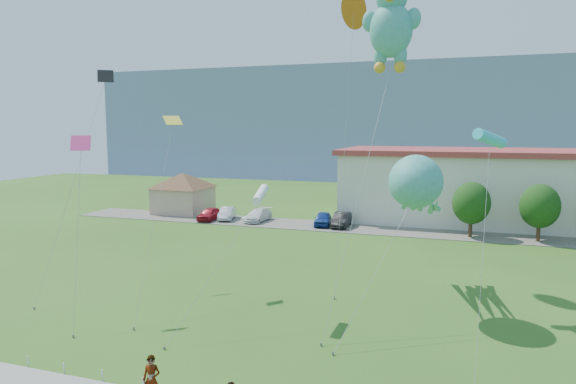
% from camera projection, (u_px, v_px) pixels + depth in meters
% --- Properties ---
extents(parking_strip, '(70.00, 6.00, 0.06)m').
position_uv_depth(parking_strip, '(369.00, 229.00, 54.10)').
color(parking_strip, '#59544C').
rests_on(parking_strip, ground).
extents(hill_ridge, '(160.00, 50.00, 25.00)m').
position_uv_depth(hill_ridge, '(427.00, 121.00, 132.42)').
color(hill_ridge, slate).
rests_on(hill_ridge, ground).
extents(pavilion, '(9.20, 9.20, 5.00)m').
position_uv_depth(pavilion, '(183.00, 189.00, 64.22)').
color(pavilion, tan).
rests_on(pavilion, ground).
extents(tree_near, '(3.60, 3.60, 5.47)m').
position_uv_depth(tree_near, '(471.00, 203.00, 49.55)').
color(tree_near, '#3F2B19').
rests_on(tree_near, ground).
extents(tree_mid, '(3.60, 3.60, 5.47)m').
position_uv_depth(tree_mid, '(540.00, 206.00, 47.63)').
color(tree_mid, '#3F2B19').
rests_on(tree_mid, ground).
extents(pedestrian_left, '(0.76, 0.58, 1.88)m').
position_uv_depth(pedestrian_left, '(152.00, 379.00, 19.57)').
color(pedestrian_left, gray).
rests_on(pedestrian_left, sidewalk).
extents(parked_car_red, '(1.85, 4.29, 1.44)m').
position_uv_depth(parked_car_red, '(210.00, 214.00, 59.07)').
color(parked_car_red, '#A51422').
rests_on(parked_car_red, parking_strip).
extents(parked_car_silver, '(2.53, 4.50, 1.41)m').
position_uv_depth(parked_car_silver, '(227.00, 213.00, 59.49)').
color(parked_car_silver, silver).
rests_on(parked_car_silver, parking_strip).
extents(parked_car_white, '(2.23, 4.87, 1.38)m').
position_uv_depth(parked_car_white, '(258.00, 215.00, 58.33)').
color(parked_car_white, white).
rests_on(parked_car_white, parking_strip).
extents(parked_car_blue, '(2.33, 4.44, 1.44)m').
position_uv_depth(parked_car_blue, '(323.00, 219.00, 55.81)').
color(parked_car_blue, navy).
rests_on(parked_car_blue, parking_strip).
extents(parked_car_black, '(1.73, 4.61, 1.51)m').
position_uv_depth(parked_car_black, '(341.00, 220.00, 55.15)').
color(parked_car_black, black).
rests_on(parked_car_black, parking_strip).
extents(octopus_kite, '(4.51, 13.49, 9.10)m').
position_uv_depth(octopus_kite, '(417.00, 190.00, 29.96)').
color(octopus_kite, teal).
rests_on(octopus_kite, ground).
extents(teddy_bear_kite, '(3.58, 10.29, 19.53)m').
position_uv_depth(teddy_bear_kite, '(391.00, 23.00, 30.94)').
color(teddy_bear_kite, teal).
rests_on(teddy_bear_kite, ground).
extents(small_kite_cyan, '(0.64, 5.65, 10.56)m').
position_uv_depth(small_kite_cyan, '(490.00, 140.00, 22.54)').
color(small_kite_cyan, '#2EC2D2').
rests_on(small_kite_cyan, ground).
extents(small_kite_yellow, '(3.10, 9.07, 11.53)m').
position_uv_depth(small_kite_yellow, '(169.00, 141.00, 33.40)').
color(small_kite_yellow, yellow).
rests_on(small_kite_yellow, ground).
extents(small_kite_black, '(1.68, 9.28, 14.72)m').
position_uv_depth(small_kite_black, '(98.00, 102.00, 35.81)').
color(small_kite_black, black).
rests_on(small_kite_black, ground).
extents(small_kite_pink, '(3.38, 5.03, 10.16)m').
position_uv_depth(small_kite_pink, '(80.00, 161.00, 29.38)').
color(small_kite_pink, '#F1357E').
rests_on(small_kite_pink, ground).
extents(small_kite_orange, '(1.80, 8.12, 19.67)m').
position_uv_depth(small_kite_orange, '(353.00, 17.00, 36.55)').
color(small_kite_orange, '#D85A18').
rests_on(small_kite_orange, ground).
extents(small_kite_white, '(2.83, 7.43, 7.30)m').
position_uv_depth(small_kite_white, '(260.00, 196.00, 28.83)').
color(small_kite_white, white).
rests_on(small_kite_white, ground).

